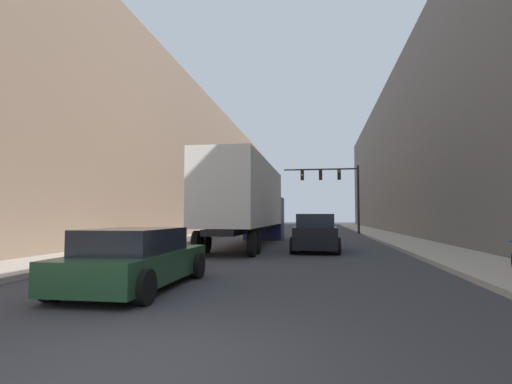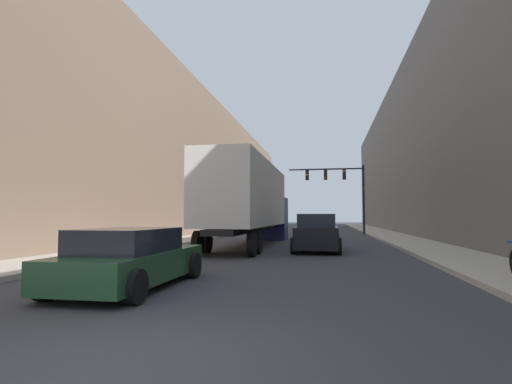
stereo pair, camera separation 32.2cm
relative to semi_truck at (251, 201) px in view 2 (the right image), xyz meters
The scene contains 9 objects.
ground_plane 17.25m from the semi_truck, 83.82° to the right, with size 200.00×200.00×0.00m, color #38383D.
sidewalk_right 15.80m from the semi_truck, 56.39° to the left, with size 2.81×80.00×0.15m.
sidewalk_left 14.13m from the semi_truck, 110.91° to the left, with size 2.81×80.00×0.15m.
building_right 19.03m from the semi_truck, 44.92° to the left, with size 6.00×80.00×14.21m.
building_left 16.53m from the semi_truck, 125.77° to the left, with size 6.00×80.00×12.75m.
semi_truck is the anchor object (origin of this frame).
sedan_car 12.70m from the semi_truck, 91.34° to the right, with size 2.04×4.43×1.30m.
suv_car 4.52m from the semi_truck, 34.04° to the right, with size 2.06×4.96×1.67m.
traffic_signal_gantry 16.29m from the semi_truck, 70.96° to the left, with size 6.65×0.35×6.08m.
Camera 2 is at (2.17, -3.83, 1.57)m, focal length 28.00 mm.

